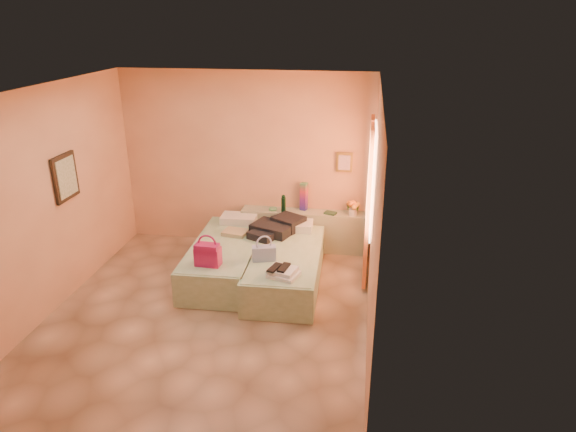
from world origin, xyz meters
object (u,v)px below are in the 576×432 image
(water_bottle, at_px, (283,204))
(flower_vase, at_px, (353,207))
(magenta_handbag, at_px, (208,254))
(green_book, at_px, (330,213))
(blue_handbag, at_px, (264,253))
(headboard_ledge, at_px, (305,230))
(bed_left, at_px, (227,259))
(bed_right, at_px, (286,268))
(towel_stack, at_px, (284,273))

(water_bottle, relative_size, flower_vase, 0.90)
(water_bottle, bearing_deg, magenta_handbag, -113.12)
(water_bottle, height_order, flower_vase, flower_vase)
(green_book, height_order, blue_handbag, blue_handbag)
(green_book, bearing_deg, blue_handbag, -98.19)
(headboard_ledge, distance_m, green_book, 0.52)
(bed_left, height_order, green_book, green_book)
(bed_right, height_order, magenta_handbag, magenta_handbag)
(green_book, bearing_deg, flower_vase, 19.24)
(flower_vase, bearing_deg, blue_handbag, -127.61)
(headboard_ledge, height_order, green_book, green_book)
(towel_stack, bearing_deg, blue_handbag, 129.26)
(bed_left, distance_m, water_bottle, 1.32)
(blue_handbag, bearing_deg, bed_right, 35.87)
(blue_handbag, bearing_deg, headboard_ledge, 60.60)
(water_bottle, bearing_deg, bed_left, -124.29)
(magenta_handbag, height_order, towel_stack, magenta_handbag)
(magenta_handbag, bearing_deg, water_bottle, 70.09)
(green_book, distance_m, towel_stack, 1.91)
(magenta_handbag, relative_size, towel_stack, 0.94)
(bed_left, distance_m, magenta_handbag, 0.81)
(bed_right, relative_size, flower_vase, 6.92)
(blue_handbag, bearing_deg, bed_left, 130.17)
(magenta_handbag, bearing_deg, bed_left, 89.64)
(green_book, relative_size, towel_stack, 0.51)
(flower_vase, bearing_deg, water_bottle, -179.78)
(headboard_ledge, height_order, blue_handbag, blue_handbag)
(headboard_ledge, xyz_separation_m, water_bottle, (-0.35, -0.05, 0.46))
(headboard_ledge, xyz_separation_m, bed_left, (-1.03, -1.05, -0.08))
(bed_right, bearing_deg, headboard_ledge, 82.45)
(green_book, height_order, magenta_handbag, magenta_handbag)
(headboard_ledge, distance_m, blue_handbag, 1.57)
(green_book, bearing_deg, magenta_handbag, -111.05)
(bed_left, distance_m, flower_vase, 2.10)
(water_bottle, bearing_deg, flower_vase, 0.22)
(headboard_ledge, bearing_deg, green_book, -6.85)
(green_book, distance_m, magenta_handbag, 2.24)
(magenta_handbag, xyz_separation_m, blue_handbag, (0.70, 0.25, -0.05))
(green_book, bearing_deg, headboard_ledge, -167.14)
(water_bottle, xyz_separation_m, magenta_handbag, (-0.72, -1.69, -0.13))
(bed_left, relative_size, green_book, 11.28)
(magenta_handbag, relative_size, blue_handbag, 1.05)
(green_book, xyz_separation_m, magenta_handbag, (-1.46, -1.70, -0.01))
(water_bottle, xyz_separation_m, green_book, (0.74, 0.01, -0.12))
(headboard_ledge, bearing_deg, magenta_handbag, -121.48)
(water_bottle, bearing_deg, headboard_ledge, 8.91)
(green_book, relative_size, flower_vase, 0.61)
(flower_vase, relative_size, blue_handbag, 0.92)
(headboard_ledge, xyz_separation_m, flower_vase, (0.74, -0.05, 0.47))
(bed_right, bearing_deg, bed_left, 169.71)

